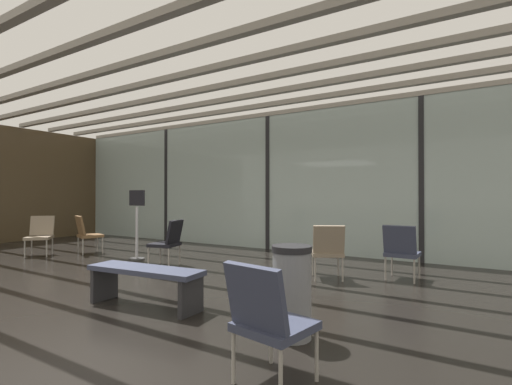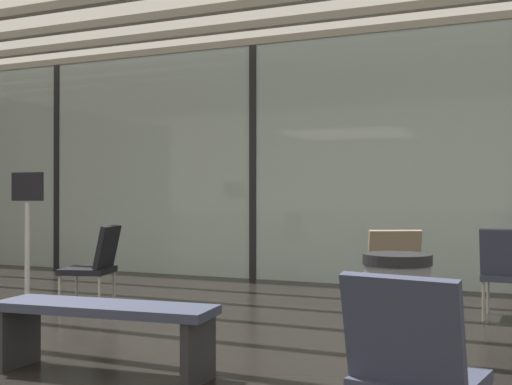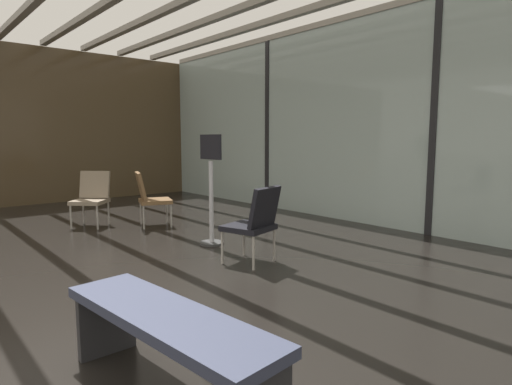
{
  "view_description": "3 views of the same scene",
  "coord_description": "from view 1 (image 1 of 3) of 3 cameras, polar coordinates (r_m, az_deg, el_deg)",
  "views": [
    {
      "loc": [
        4.43,
        -2.63,
        1.33
      ],
      "look_at": [
        0.43,
        3.91,
        1.39
      ],
      "focal_mm": 25.32,
      "sensor_mm": 36.0,
      "label": 1
    },
    {
      "loc": [
        3.65,
        -3.11,
        1.18
      ],
      "look_at": [
        0.69,
        3.68,
        1.21
      ],
      "focal_mm": 44.93,
      "sensor_mm": 36.0,
      "label": 2
    },
    {
      "loc": [
        3.0,
        -0.68,
        1.38
      ],
      "look_at": [
        -1.55,
        3.2,
        0.63
      ],
      "focal_mm": 29.99,
      "sensor_mm": 36.0,
      "label": 3
    }
  ],
  "objects": [
    {
      "name": "ground_plane",
      "position": [
        5.32,
        -27.91,
        -14.88
      ],
      "size": [
        60.0,
        60.0,
        0.0
      ],
      "primitive_type": "plane",
      "color": "black"
    },
    {
      "name": "lounge_chair_0",
      "position": [
        7.06,
        -13.64,
        -7.27
      ],
      "size": [
        0.64,
        0.61,
        0.87
      ],
      "rotation": [
        0.0,
        0.0,
        4.99
      ],
      "color": "black",
      "rests_on": "ground"
    },
    {
      "name": "window_mullion_1",
      "position": [
        9.0,
        1.97,
        1.59
      ],
      "size": [
        0.1,
        0.12,
        3.31
      ],
      "primitive_type": "cube",
      "color": "black",
      "rests_on": "ground"
    },
    {
      "name": "lounge_chair_4",
      "position": [
        5.87,
        11.27,
        -8.65
      ],
      "size": [
        0.67,
        0.69,
        0.87
      ],
      "rotation": [
        0.0,
        0.0,
        3.62
      ],
      "color": "#7F705B",
      "rests_on": "ground"
    },
    {
      "name": "parked_airplane",
      "position": [
        14.02,
        9.46,
        2.41
      ],
      "size": [
        12.74,
        4.07,
        4.07
      ],
      "color": "#B2BCD6",
      "rests_on": "ground"
    },
    {
      "name": "glass_curtain_wall",
      "position": [
        9.0,
        1.97,
        1.59
      ],
      "size": [
        14.0,
        0.08,
        3.31
      ],
      "primitive_type": "cube",
      "color": "#A3B7B2",
      "rests_on": "ground"
    },
    {
      "name": "window_mullion_0",
      "position": [
        11.15,
        -13.89,
        1.2
      ],
      "size": [
        0.1,
        0.12,
        3.31
      ],
      "primitive_type": "cube",
      "color": "black",
      "rests_on": "ground"
    },
    {
      "name": "ceiling_slats",
      "position": [
        6.65,
        -12.86,
        17.31
      ],
      "size": [
        13.72,
        6.72,
        0.1
      ],
      "color": "gray",
      "rests_on": "glass_curtain_wall"
    },
    {
      "name": "lounge_chair_2",
      "position": [
        9.16,
        -25.24,
        -5.67
      ],
      "size": [
        0.63,
        0.66,
        0.87
      ],
      "rotation": [
        0.0,
        0.0,
        2.8
      ],
      "color": "brown",
      "rests_on": "ground"
    },
    {
      "name": "window_mullion_2",
      "position": [
        7.89,
        24.69,
        1.93
      ],
      "size": [
        0.1,
        0.12,
        3.31
      ],
      "primitive_type": "cube",
      "color": "black",
      "rests_on": "ground"
    },
    {
      "name": "lounge_chair_5",
      "position": [
        9.38,
        -30.91,
        -5.52
      ],
      "size": [
        0.71,
        0.71,
        0.87
      ],
      "rotation": [
        0.0,
        0.0,
        0.8
      ],
      "color": "#7F705B",
      "rests_on": "ground"
    },
    {
      "name": "info_sign",
      "position": [
        7.9,
        -18.31,
        -5.19
      ],
      "size": [
        0.44,
        0.32,
        1.44
      ],
      "color": "#333333",
      "rests_on": "ground"
    },
    {
      "name": "trash_bin",
      "position": [
        3.51,
        5.68,
        -15.28
      ],
      "size": [
        0.38,
        0.38,
        0.86
      ],
      "color": "slate",
      "rests_on": "ground"
    },
    {
      "name": "waiting_bench",
      "position": [
        4.61,
        -17.15,
        -12.55
      ],
      "size": [
        1.53,
        0.55,
        0.47
      ],
      "rotation": [
        0.0,
        0.0,
        3.24
      ],
      "color": "#33384C",
      "rests_on": "ground"
    },
    {
      "name": "lounge_chair_1",
      "position": [
        2.64,
        1.8,
        -18.9
      ],
      "size": [
        0.56,
        0.6,
        0.87
      ],
      "rotation": [
        0.0,
        0.0,
        2.96
      ],
      "color": "#33384C",
      "rests_on": "ground"
    },
    {
      "name": "lounge_chair_3",
      "position": [
        6.15,
        21.96,
        -8.26
      ],
      "size": [
        0.5,
        0.54,
        0.87
      ],
      "rotation": [
        0.0,
        0.0,
        3.1
      ],
      "color": "#33384C",
      "rests_on": "ground"
    }
  ]
}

